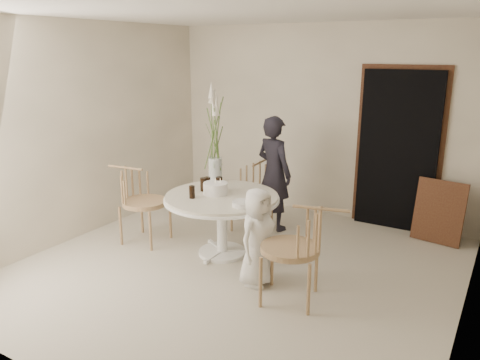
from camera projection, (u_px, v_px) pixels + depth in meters
The scene contains 18 objects.
ground at pixel (237, 269), 5.18m from camera, with size 4.50×4.50×0.00m, color #BEB7A2.
room_shell at pixel (236, 123), 4.74m from camera, with size 4.50×4.50×4.50m.
doorway at pixel (398, 151), 6.13m from camera, with size 1.00×0.10×2.10m, color black.
door_trim at pixel (399, 146), 6.15m from camera, with size 1.12×0.03×2.22m, color brown.
table at pixel (222, 204), 5.39m from camera, with size 1.33×1.33×0.73m.
picture_frame at pixel (439, 212), 5.81m from camera, with size 0.60×0.04×0.79m, color brown.
chair_far at pixel (256, 185), 6.29m from camera, with size 0.52×0.56×0.89m.
chair_right at pixel (305, 240), 4.34m from camera, with size 0.66×0.62×0.98m.
chair_left at pixel (135, 193), 5.81m from camera, with size 0.61×0.57×0.95m.
girl at pixel (274, 173), 6.18m from camera, with size 0.56×0.36×1.52m, color black.
boy at pixel (257, 237), 4.72m from camera, with size 0.50×0.33×1.03m, color white.
birthday_cake at pixel (215, 188), 5.38m from camera, with size 0.28×0.28×0.19m.
cola_tumbler_a at pixel (203, 184), 5.50m from camera, with size 0.07×0.07×0.16m, color black.
cola_tumbler_b at pixel (192, 192), 5.23m from camera, with size 0.07×0.07×0.14m, color black.
cola_tumbler_c at pixel (207, 184), 5.52m from camera, with size 0.07×0.07×0.16m, color black.
cola_tumbler_d at pixel (219, 184), 5.50m from camera, with size 0.08×0.08×0.17m, color black.
plate_stack at pixel (243, 204), 4.97m from camera, with size 0.22×0.22×0.06m, color white.
flower_vase at pixel (215, 142), 5.74m from camera, with size 0.17×0.17×1.24m.
Camera 1 is at (2.46, -4.03, 2.34)m, focal length 35.00 mm.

